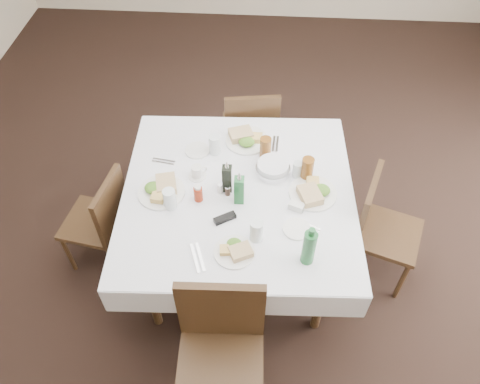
{
  "coord_description": "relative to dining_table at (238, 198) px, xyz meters",
  "views": [
    {
      "loc": [
        0.06,
        -2.21,
        3.01
      ],
      "look_at": [
        -0.07,
        -0.26,
        0.8
      ],
      "focal_mm": 35.0,
      "sensor_mm": 36.0,
      "label": 1
    }
  ],
  "objects": [
    {
      "name": "ketchup_bottle",
      "position": [
        -0.24,
        -0.09,
        0.13
      ],
      "size": [
        0.06,
        0.06,
        0.12
      ],
      "color": "#98270E",
      "rests_on": "dining_table"
    },
    {
      "name": "meal_east",
      "position": [
        0.48,
        0.0,
        0.1
      ],
      "size": [
        0.31,
        0.31,
        0.07
      ],
      "color": "white",
      "rests_on": "dining_table"
    },
    {
      "name": "meal_west",
      "position": [
        -0.49,
        -0.04,
        0.1
      ],
      "size": [
        0.3,
        0.3,
        0.07
      ],
      "color": "white",
      "rests_on": "dining_table"
    },
    {
      "name": "iced_tea_a",
      "position": [
        0.16,
        0.33,
        0.15
      ],
      "size": [
        0.08,
        0.08,
        0.16
      ],
      "color": "brown",
      "rests_on": "dining_table"
    },
    {
      "name": "coffee_mug",
      "position": [
        -0.28,
        0.12,
        0.11
      ],
      "size": [
        0.13,
        0.12,
        0.09
      ],
      "color": "white",
      "rests_on": "dining_table"
    },
    {
      "name": "ground_plane",
      "position": [
        0.09,
        0.22,
        -0.69
      ],
      "size": [
        7.0,
        7.0,
        0.0
      ],
      "primitive_type": "plane",
      "color": "black"
    },
    {
      "name": "cutlery_e",
      "position": [
        0.44,
        -0.26,
        0.07
      ],
      "size": [
        0.16,
        0.1,
        0.01
      ],
      "color": "silver",
      "rests_on": "dining_table"
    },
    {
      "name": "green_bottle",
      "position": [
        0.42,
        -0.49,
        0.2
      ],
      "size": [
        0.08,
        0.08,
        0.29
      ],
      "color": "#206932",
      "rests_on": "dining_table"
    },
    {
      "name": "salt_shaker",
      "position": [
        -0.11,
        -0.02,
        0.11
      ],
      "size": [
        0.03,
        0.03,
        0.08
      ],
      "color": "white",
      "rests_on": "dining_table"
    },
    {
      "name": "water_w",
      "position": [
        -0.41,
        -0.16,
        0.14
      ],
      "size": [
        0.08,
        0.08,
        0.14
      ],
      "color": "silver",
      "rests_on": "dining_table"
    },
    {
      "name": "side_plate_a",
      "position": [
        -0.31,
        0.35,
        0.08
      ],
      "size": [
        0.17,
        0.17,
        0.01
      ],
      "color": "white",
      "rests_on": "dining_table"
    },
    {
      "name": "water_e",
      "position": [
        0.38,
        0.16,
        0.13
      ],
      "size": [
        0.06,
        0.06,
        0.12
      ],
      "color": "silver",
      "rests_on": "dining_table"
    },
    {
      "name": "water_s",
      "position": [
        0.13,
        -0.36,
        0.15
      ],
      "size": [
        0.08,
        0.08,
        0.15
      ],
      "color": "silver",
      "rests_on": "dining_table"
    },
    {
      "name": "oil_cruet_green",
      "position": [
        0.01,
        -0.08,
        0.18
      ],
      "size": [
        0.06,
        0.06,
        0.26
      ],
      "color": "#206932",
      "rests_on": "dining_table"
    },
    {
      "name": "dining_table",
      "position": [
        0.0,
        0.0,
        0.0
      ],
      "size": [
        1.55,
        1.55,
        0.76
      ],
      "color": "black",
      "rests_on": "ground"
    },
    {
      "name": "cutlery_n",
      "position": [
        0.23,
        0.46,
        0.08
      ],
      "size": [
        0.05,
        0.17,
        0.01
      ],
      "color": "silver",
      "rests_on": "dining_table"
    },
    {
      "name": "side_plate_b",
      "position": [
        0.37,
        -0.28,
        0.08
      ],
      "size": [
        0.17,
        0.17,
        0.01
      ],
      "color": "white",
      "rests_on": "dining_table"
    },
    {
      "name": "iced_tea_b",
      "position": [
        0.44,
        0.15,
        0.15
      ],
      "size": [
        0.08,
        0.08,
        0.17
      ],
      "color": "brown",
      "rests_on": "dining_table"
    },
    {
      "name": "water_n",
      "position": [
        -0.19,
        0.35,
        0.14
      ],
      "size": [
        0.08,
        0.08,
        0.14
      ],
      "color": "silver",
      "rests_on": "dining_table"
    },
    {
      "name": "bread_basket",
      "position": [
        0.22,
        0.19,
        0.11
      ],
      "size": [
        0.23,
        0.23,
        0.08
      ],
      "color": "silver",
      "rests_on": "dining_table"
    },
    {
      "name": "pepper_shaker",
      "position": [
        -0.06,
        -0.03,
        0.11
      ],
      "size": [
        0.03,
        0.03,
        0.08
      ],
      "color": "#402B20",
      "rests_on": "dining_table"
    },
    {
      "name": "cutlery_w",
      "position": [
        -0.53,
        0.23,
        0.08
      ],
      "size": [
        0.16,
        0.06,
        0.01
      ],
      "color": "silver",
      "rests_on": "dining_table"
    },
    {
      "name": "chair_west",
      "position": [
        -0.93,
        -0.06,
        -0.21
      ],
      "size": [
        0.46,
        0.46,
        0.84
      ],
      "color": "black",
      "rests_on": "ground"
    },
    {
      "name": "oil_cruet_dark",
      "position": [
        -0.07,
        0.02,
        0.18
      ],
      "size": [
        0.06,
        0.06,
        0.25
      ],
      "color": "black",
      "rests_on": "dining_table"
    },
    {
      "name": "sugar_caddy",
      "position": [
        0.37,
        -0.12,
        0.1
      ],
      "size": [
        0.11,
        0.08,
        0.05
      ],
      "color": "white",
      "rests_on": "dining_table"
    },
    {
      "name": "cutlery_s",
      "position": [
        -0.19,
        -0.52,
        0.08
      ],
      "size": [
        0.12,
        0.21,
        0.01
      ],
      "color": "silver",
      "rests_on": "dining_table"
    },
    {
      "name": "meal_south",
      "position": [
        0.02,
        -0.47,
        0.09
      ],
      "size": [
        0.24,
        0.24,
        0.05
      ],
      "color": "white",
      "rests_on": "dining_table"
    },
    {
      "name": "chair_east",
      "position": [
        0.95,
        0.0,
        -0.19
      ],
      "size": [
        0.53,
        0.53,
        0.88
      ],
      "color": "black",
      "rests_on": "ground"
    },
    {
      "name": "room_shell",
      "position": [
        0.09,
        0.22,
        1.02
      ],
      "size": [
        6.04,
        7.04,
        2.8
      ],
      "color": "beige",
      "rests_on": "ground"
    },
    {
      "name": "sunglasses",
      "position": [
        -0.07,
        -0.24,
        0.09
      ],
      "size": [
        0.14,
        0.11,
        0.03
      ],
      "color": "black",
      "rests_on": "dining_table"
    },
    {
      "name": "chair_south",
      "position": [
        -0.03,
        -0.94,
        -0.13
      ],
      "size": [
        0.48,
        0.48,
        0.98
      ],
      "color": "black",
      "rests_on": "ground"
    },
    {
      "name": "chair_north",
      "position": [
        0.04,
        0.92,
        -0.18
      ],
      "size": [
        0.48,
        0.48,
        0.89
      ],
      "color": "black",
      "rests_on": "ground"
    },
    {
      "name": "meal_north",
      "position": [
        0.02,
        0.48,
        0.1
      ],
      "size": [
        0.31,
        0.31,
        0.07
      ],
      "color": "white",
      "rests_on": "dining_table"
    }
  ]
}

